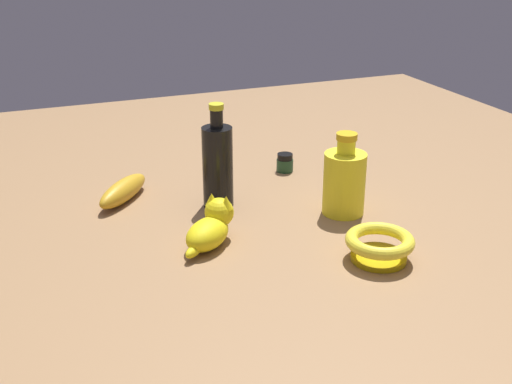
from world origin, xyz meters
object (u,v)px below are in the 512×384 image
object	(u,v)px
bottle_tall	(218,165)
nail_polish_jar	(285,163)
cat_figurine	(211,227)
banana	(123,191)
bowl	(380,244)
bottle_short	(344,181)

from	to	relation	value
bottle_tall	nail_polish_jar	bearing A→B (deg)	121.80
bottle_tall	nail_polish_jar	xyz separation A→B (m)	(-0.13, 0.21, -0.07)
cat_figurine	banana	bearing A→B (deg)	-156.82
cat_figurine	banana	world-z (taller)	cat_figurine
bowl	cat_figurine	bearing A→B (deg)	-123.07
cat_figurine	bowl	distance (m)	0.30
bottle_short	bottle_tall	world-z (taller)	bottle_tall
cat_figurine	bowl	bearing A→B (deg)	56.93
bowl	nail_polish_jar	xyz separation A→B (m)	(-0.45, 0.02, -0.01)
bottle_short	banana	bearing A→B (deg)	-119.28
banana	bottle_tall	size ratio (longest dim) A/B	0.79
bottle_short	cat_figurine	bearing A→B (deg)	-83.48
bottle_short	bowl	xyz separation A→B (m)	(0.20, -0.04, -0.04)
bowl	nail_polish_jar	size ratio (longest dim) A/B	2.82
bowl	bottle_short	bearing A→B (deg)	169.29
bottle_short	bowl	size ratio (longest dim) A/B	1.40
nail_polish_jar	bottle_tall	bearing A→B (deg)	-58.20
bowl	nail_polish_jar	world-z (taller)	bowl
banana	bottle_tall	world-z (taller)	bottle_tall
bottle_short	nail_polish_jar	distance (m)	0.26
cat_figurine	bottle_short	world-z (taller)	bottle_short
banana	nail_polish_jar	xyz separation A→B (m)	(-0.03, 0.38, -0.00)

